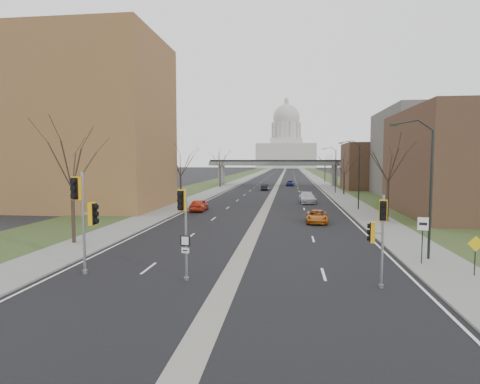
% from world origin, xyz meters
% --- Properties ---
extents(ground, '(700.00, 700.00, 0.00)m').
position_xyz_m(ground, '(0.00, 0.00, 0.00)').
color(ground, black).
rests_on(ground, ground).
extents(road_surface, '(20.00, 600.00, 0.01)m').
position_xyz_m(road_surface, '(0.00, 150.00, 0.01)').
color(road_surface, black).
rests_on(road_surface, ground).
extents(median_strip, '(1.20, 600.00, 0.02)m').
position_xyz_m(median_strip, '(0.00, 150.00, 0.00)').
color(median_strip, gray).
rests_on(median_strip, ground).
extents(sidewalk_right, '(4.00, 600.00, 0.12)m').
position_xyz_m(sidewalk_right, '(12.00, 150.00, 0.06)').
color(sidewalk_right, gray).
rests_on(sidewalk_right, ground).
extents(sidewalk_left, '(4.00, 600.00, 0.12)m').
position_xyz_m(sidewalk_left, '(-12.00, 150.00, 0.06)').
color(sidewalk_left, gray).
rests_on(sidewalk_left, ground).
extents(grass_verge_right, '(8.00, 600.00, 0.10)m').
position_xyz_m(grass_verge_right, '(18.00, 150.00, 0.05)').
color(grass_verge_right, '#2E401D').
rests_on(grass_verge_right, ground).
extents(grass_verge_left, '(8.00, 600.00, 0.10)m').
position_xyz_m(grass_verge_left, '(-18.00, 150.00, 0.05)').
color(grass_verge_left, '#2E401D').
rests_on(grass_verge_left, ground).
extents(apartment_building, '(25.00, 16.00, 22.00)m').
position_xyz_m(apartment_building, '(-26.00, 30.00, 11.00)').
color(apartment_building, brown).
rests_on(apartment_building, ground).
extents(commercial_block_near, '(16.00, 20.00, 12.00)m').
position_xyz_m(commercial_block_near, '(24.00, 28.00, 6.00)').
color(commercial_block_near, '#503825').
rests_on(commercial_block_near, ground).
extents(commercial_block_mid, '(18.00, 22.00, 15.00)m').
position_xyz_m(commercial_block_mid, '(28.00, 52.00, 7.50)').
color(commercial_block_mid, '#63615B').
rests_on(commercial_block_mid, ground).
extents(commercial_block_far, '(14.00, 14.00, 10.00)m').
position_xyz_m(commercial_block_far, '(22.00, 70.00, 5.00)').
color(commercial_block_far, '#503825').
rests_on(commercial_block_far, ground).
extents(pedestrian_bridge, '(34.00, 3.00, 6.45)m').
position_xyz_m(pedestrian_bridge, '(0.00, 80.00, 4.84)').
color(pedestrian_bridge, slate).
rests_on(pedestrian_bridge, ground).
extents(capitol, '(48.00, 42.00, 55.75)m').
position_xyz_m(capitol, '(0.00, 320.00, 18.60)').
color(capitol, beige).
rests_on(capitol, ground).
extents(streetlight_near, '(2.61, 0.20, 8.70)m').
position_xyz_m(streetlight_near, '(10.99, 6.00, 6.95)').
color(streetlight_near, black).
rests_on(streetlight_near, sidewalk_right).
extents(streetlight_mid, '(2.61, 0.20, 8.70)m').
position_xyz_m(streetlight_mid, '(10.99, 32.00, 6.95)').
color(streetlight_mid, black).
rests_on(streetlight_mid, sidewalk_right).
extents(streetlight_far, '(2.61, 0.20, 8.70)m').
position_xyz_m(streetlight_far, '(10.99, 58.00, 6.95)').
color(streetlight_far, black).
rests_on(streetlight_far, sidewalk_right).
extents(tree_left_a, '(7.20, 7.20, 9.40)m').
position_xyz_m(tree_left_a, '(-13.00, 8.00, 6.64)').
color(tree_left_a, '#382B21').
rests_on(tree_left_a, sidewalk_left).
extents(tree_left_b, '(6.75, 6.75, 8.81)m').
position_xyz_m(tree_left_b, '(-13.00, 38.00, 6.23)').
color(tree_left_b, '#382B21').
rests_on(tree_left_b, sidewalk_left).
extents(tree_left_c, '(7.65, 7.65, 9.99)m').
position_xyz_m(tree_left_c, '(-13.00, 72.00, 7.04)').
color(tree_left_c, '#382B21').
rests_on(tree_left_c, sidewalk_left).
extents(tree_right_a, '(7.20, 7.20, 9.40)m').
position_xyz_m(tree_right_a, '(13.00, 22.00, 6.64)').
color(tree_right_a, '#382B21').
rests_on(tree_right_a, sidewalk_right).
extents(tree_right_b, '(6.30, 6.30, 8.22)m').
position_xyz_m(tree_right_b, '(13.00, 55.00, 5.82)').
color(tree_right_b, '#382B21').
rests_on(tree_right_b, sidewalk_right).
extents(tree_right_c, '(7.65, 7.65, 9.99)m').
position_xyz_m(tree_right_c, '(13.00, 95.00, 7.04)').
color(tree_right_c, '#382B21').
rests_on(tree_right_c, sidewalk_right).
extents(signal_pole_left, '(1.09, 0.98, 5.67)m').
position_xyz_m(signal_pole_left, '(-7.94, 0.31, 3.71)').
color(signal_pole_left, gray).
rests_on(signal_pole_left, ground).
extents(signal_pole_median, '(0.59, 0.80, 4.83)m').
position_xyz_m(signal_pole_median, '(-2.27, -0.24, 3.36)').
color(signal_pole_median, gray).
rests_on(signal_pole_median, ground).
extents(signal_pole_right, '(0.77, 0.97, 4.61)m').
position_xyz_m(signal_pole_right, '(7.42, -0.13, 3.02)').
color(signal_pole_right, gray).
rests_on(signal_pole_right, ground).
extents(speed_limit_sign, '(0.59, 0.18, 2.79)m').
position_xyz_m(speed_limit_sign, '(10.98, 4.70, 2.04)').
color(speed_limit_sign, black).
rests_on(speed_limit_sign, sidewalk_right).
extents(warning_sign, '(0.84, 0.06, 2.15)m').
position_xyz_m(warning_sign, '(12.98, 2.43, 1.51)').
color(warning_sign, black).
rests_on(warning_sign, sidewalk_right).
extents(car_left_near, '(1.85, 4.47, 1.51)m').
position_xyz_m(car_left_near, '(-8.08, 28.54, 0.76)').
color(car_left_near, red).
rests_on(car_left_near, ground).
extents(car_left_far, '(1.62, 4.05, 1.31)m').
position_xyz_m(car_left_far, '(-2.00, 64.36, 0.65)').
color(car_left_far, black).
rests_on(car_left_far, ground).
extents(car_right_near, '(2.33, 4.65, 1.26)m').
position_xyz_m(car_right_near, '(5.88, 20.74, 0.63)').
color(car_right_near, '#B55913').
rests_on(car_right_near, ground).
extents(car_right_mid, '(2.54, 5.50, 1.56)m').
position_xyz_m(car_right_mid, '(5.74, 39.67, 0.78)').
color(car_right_mid, '#BBBBC3').
rests_on(car_right_mid, ground).
extents(car_right_far, '(2.14, 4.51, 1.49)m').
position_xyz_m(car_right_far, '(3.24, 80.05, 0.74)').
color(car_right_far, navy).
rests_on(car_right_far, ground).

